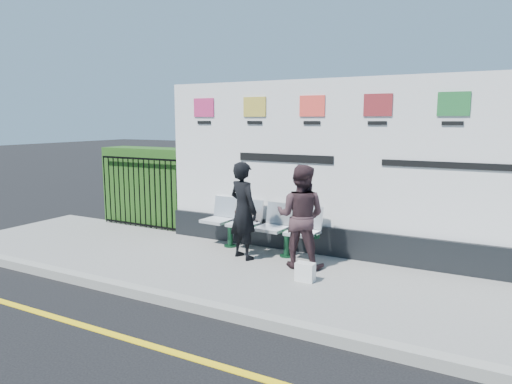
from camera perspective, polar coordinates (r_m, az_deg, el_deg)
ground at (r=4.86m, az=-3.76°, el=-21.15°), size 80.00×80.00×0.00m
pavement at (r=6.88m, az=7.47°, el=-11.29°), size 14.00×3.00×0.12m
kerb at (r=5.60m, az=1.84°, el=-16.01°), size 14.00×0.18×0.14m
yellow_line at (r=4.86m, az=-3.76°, el=-21.11°), size 14.00×0.10×0.01m
billboard at (r=7.68m, az=14.75°, el=1.09°), size 8.00×0.30×3.00m
hedge at (r=10.50m, az=-12.73°, el=0.75°), size 2.35×0.70×1.70m
railing at (r=10.18m, az=-14.36°, el=-0.02°), size 2.05×0.06×1.54m
bench at (r=8.14m, az=0.16°, el=-5.78°), size 2.29×0.74×0.48m
woman_left at (r=7.63m, az=-1.61°, el=-2.32°), size 0.70×0.58×1.64m
woman_right at (r=7.21m, az=5.59°, el=-3.04°), size 0.86×0.70×1.64m
handbag_brown at (r=8.21m, az=-1.59°, el=-3.10°), size 0.31×0.18×0.23m
carrier_bag_white at (r=6.75m, az=6.17°, el=-9.91°), size 0.27×0.16×0.27m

